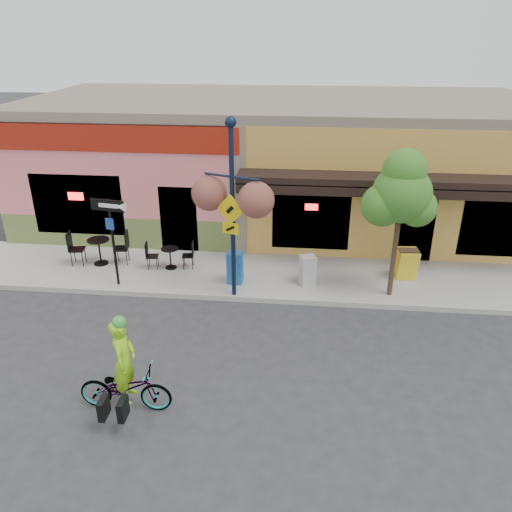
{
  "coord_description": "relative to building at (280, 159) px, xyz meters",
  "views": [
    {
      "loc": [
        0.97,
        -11.21,
        6.84
      ],
      "look_at": [
        -0.22,
        0.5,
        1.4
      ],
      "focal_mm": 35.0,
      "sensor_mm": 36.0,
      "label": 1
    }
  ],
  "objects": [
    {
      "name": "ground",
      "position": [
        0.0,
        -7.5,
        -2.25
      ],
      "size": [
        90.0,
        90.0,
        0.0
      ],
      "primitive_type": "plane",
      "color": "#2D2D30",
      "rests_on": "ground"
    },
    {
      "name": "sidewalk",
      "position": [
        0.0,
        -5.5,
        -2.17
      ],
      "size": [
        24.0,
        3.0,
        0.15
      ],
      "primitive_type": "cube",
      "color": "#9E9B93",
      "rests_on": "ground"
    },
    {
      "name": "curb",
      "position": [
        0.0,
        -6.95,
        -2.17
      ],
      "size": [
        24.0,
        0.12,
        0.15
      ],
      "primitive_type": "cube",
      "color": "#A8A59E",
      "rests_on": "ground"
    },
    {
      "name": "building",
      "position": [
        0.0,
        0.0,
        0.0
      ],
      "size": [
        18.2,
        8.2,
        4.5
      ],
      "primitive_type": null,
      "color": "#E57176",
      "rests_on": "ground"
    },
    {
      "name": "bicycle",
      "position": [
        -2.32,
        -11.32,
        -1.77
      ],
      "size": [
        1.82,
        0.65,
        0.95
      ],
      "primitive_type": "imported",
      "rotation": [
        0.0,
        0.0,
        1.58
      ],
      "color": "#9A230E",
      "rests_on": "ground"
    },
    {
      "name": "cyclist_rider",
      "position": [
        -2.27,
        -11.32,
        -1.38
      ],
      "size": [
        0.42,
        0.64,
        1.74
      ],
      "primitive_type": "imported",
      "rotation": [
        0.0,
        0.0,
        1.58
      ],
      "color": "#93DE17",
      "rests_on": "ground"
    },
    {
      "name": "lamp_post",
      "position": [
        -0.83,
        -6.85,
        0.29
      ],
      "size": [
        1.64,
        1.07,
        4.78
      ],
      "primitive_type": null,
      "rotation": [
        0.0,
        0.0,
        -0.33
      ],
      "color": "#101B34",
      "rests_on": "sidewalk"
    },
    {
      "name": "one_way_sign",
      "position": [
        -4.2,
        -6.6,
        -0.83
      ],
      "size": [
        1.0,
        0.36,
        2.54
      ],
      "primitive_type": null,
      "rotation": [
        0.0,
        0.0,
        -0.16
      ],
      "color": "black",
      "rests_on": "sidewalk"
    },
    {
      "name": "cafe_set_left",
      "position": [
        -5.2,
        -5.35,
        -1.57
      ],
      "size": [
        1.88,
        1.14,
        1.06
      ],
      "primitive_type": null,
      "rotation": [
        0.0,
        0.0,
        0.15
      ],
      "color": "black",
      "rests_on": "sidewalk"
    },
    {
      "name": "cafe_set_right",
      "position": [
        -2.98,
        -5.43,
        -1.68
      ],
      "size": [
        1.5,
        0.9,
        0.85
      ],
      "primitive_type": null,
      "rotation": [
        0.0,
        0.0,
        0.14
      ],
      "color": "black",
      "rests_on": "sidewalk"
    },
    {
      "name": "newspaper_box_blue",
      "position": [
        -0.9,
        -6.15,
        -1.64
      ],
      "size": [
        0.44,
        0.4,
        0.93
      ],
      "primitive_type": null,
      "rotation": [
        0.0,
        0.0,
        -0.07
      ],
      "color": "#195399",
      "rests_on": "sidewalk"
    },
    {
      "name": "newspaper_box_grey",
      "position": [
        1.15,
        -6.05,
        -1.67
      ],
      "size": [
        0.51,
        0.49,
        0.87
      ],
      "primitive_type": null,
      "rotation": [
        0.0,
        0.0,
        0.37
      ],
      "color": "#ACACAC",
      "rests_on": "sidewalk"
    },
    {
      "name": "street_tree",
      "position": [
        3.4,
        -6.42,
        -0.07
      ],
      "size": [
        2.03,
        2.03,
        4.06
      ],
      "primitive_type": null,
      "rotation": [
        0.0,
        0.0,
        0.35
      ],
      "color": "#3D7A26",
      "rests_on": "sidewalk"
    },
    {
      "name": "sandwich_board",
      "position": [
        4.0,
        -5.61,
        -1.63
      ],
      "size": [
        0.59,
        0.45,
        0.93
      ],
      "primitive_type": null,
      "rotation": [
        0.0,
        0.0,
        0.07
      ],
      "color": "yellow",
      "rests_on": "sidewalk"
    }
  ]
}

